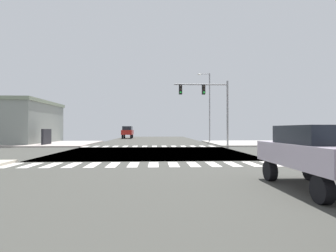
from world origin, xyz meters
The scene contains 9 objects.
ground centered at (0.00, 0.00, -0.03)m, with size 90.00×90.00×0.05m.
sidewalk_corner_ne centered at (13.00, 12.00, 0.07)m, with size 12.00×12.00×0.14m.
sidewalk_corner_nw centered at (-13.00, 12.00, 0.07)m, with size 12.00×12.00×0.14m.
crosswalk_near centered at (-0.25, -7.30, 0.00)m, with size 13.50×2.00×0.01m.
crosswalk_far centered at (-0.25, 7.30, 0.00)m, with size 13.50×2.00×0.01m.
traffic_signal_mast centered at (5.81, 7.38, 5.04)m, with size 5.76×0.55×6.88m.
street_lamp centered at (7.48, 15.57, 5.50)m, with size 1.78×0.32×9.38m.
sedan_nearside_1 centered at (5.00, -13.21, 1.12)m, with size 1.80×4.30×1.88m.
suv_middle_1 centered at (-5.00, 31.70, 1.39)m, with size 1.96×4.60×2.34m.
Camera 1 is at (0.34, -20.92, 1.76)m, focal length 29.09 mm.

